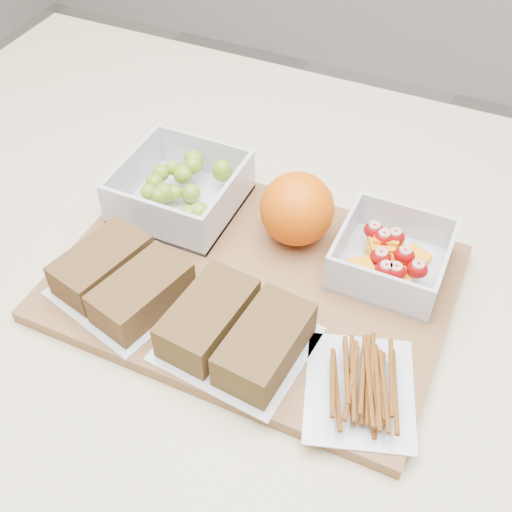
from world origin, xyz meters
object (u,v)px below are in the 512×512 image
Objects in this scene: orange at (297,209)px; sandwich_bag_center at (236,332)px; grape_container at (183,189)px; cutting_board at (253,283)px; sandwich_bag_left at (122,279)px; pretzel_bag at (361,383)px; fruit_container at (391,258)px.

orange is 0.56× the size of sandwich_bag_center.
grape_container is 1.61× the size of orange.
grape_container is at bearing -177.87° from orange.
orange reaches higher than sandwich_bag_center.
cutting_board is 0.14m from sandwich_bag_left.
sandwich_bag_center is at bearing 179.81° from pretzel_bag.
grape_container is (-0.13, 0.08, 0.03)m from cutting_board.
cutting_board is at bearing -102.39° from orange.
sandwich_bag_left is at bearing -130.96° from orange.
pretzel_bag is (0.27, -0.01, -0.01)m from sandwich_bag_left.
cutting_board is 0.15m from grape_container.
fruit_container reaches higher than sandwich_bag_left.
pretzel_bag is at bearing -2.74° from sandwich_bag_left.
orange is (0.02, 0.08, 0.05)m from cutting_board.
cutting_board is at bearing -150.84° from fruit_container.
sandwich_bag_center is 0.13m from pretzel_bag.
grape_container is 0.15m from orange.
grape_container is at bearing 179.63° from fruit_container.
sandwich_bag_left reaches higher than cutting_board.
grape_container is at bearing 132.49° from sandwich_bag_center.
sandwich_bag_left reaches higher than pretzel_bag.
sandwich_bag_center is (-0.11, -0.16, 0.00)m from fruit_container.
cutting_board is 4.97× the size of orange.
sandwich_bag_center is (0.14, -0.01, 0.00)m from sandwich_bag_left.
fruit_container is at bearing 30.84° from sandwich_bag_left.
grape_container reaches higher than cutting_board.
cutting_board is 3.09× the size of grape_container.
sandwich_bag_left is 1.06× the size of sandwich_bag_center.
sandwich_bag_left is at bearing 174.92° from sandwich_bag_center.
sandwich_bag_center is (0.02, -0.09, 0.03)m from cutting_board.
orange reaches higher than pretzel_bag.
sandwich_bag_left is at bearing -149.16° from fruit_container.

